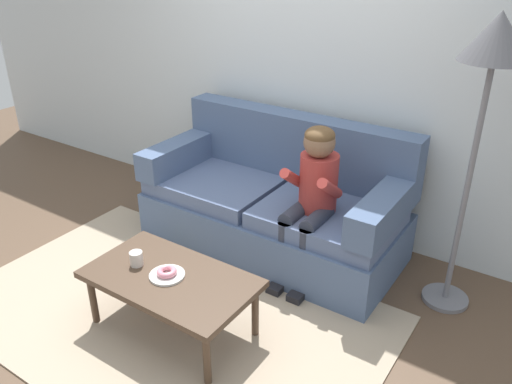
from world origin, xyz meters
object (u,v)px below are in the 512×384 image
(couch, at_px, (276,205))
(mug, at_px, (136,259))
(person_child, at_px, (313,191))
(toy_controller, at_px, (160,264))
(coffee_table, at_px, (171,282))
(floor_lamp, at_px, (492,65))
(donut, at_px, (167,272))

(couch, bearing_deg, mug, -101.60)
(person_child, bearing_deg, toy_controller, -151.04)
(toy_controller, bearing_deg, couch, 26.60)
(coffee_table, bearing_deg, person_child, 66.97)
(coffee_table, height_order, floor_lamp, floor_lamp)
(couch, xyz_separation_m, toy_controller, (-0.54, -0.74, -0.33))
(mug, distance_m, toy_controller, 0.69)
(couch, relative_size, coffee_table, 1.90)
(donut, height_order, mug, mug)
(coffee_table, xyz_separation_m, toy_controller, (-0.54, 0.44, -0.33))
(floor_lamp, bearing_deg, person_child, -164.68)
(couch, bearing_deg, toy_controller, -126.16)
(toy_controller, xyz_separation_m, floor_lamp, (1.86, 0.77, 1.54))
(floor_lamp, bearing_deg, toy_controller, -157.35)
(coffee_table, distance_m, floor_lamp, 2.17)
(person_child, height_order, floor_lamp, floor_lamp)
(toy_controller, bearing_deg, floor_lamp, -4.58)
(person_child, distance_m, toy_controller, 1.27)
(person_child, relative_size, floor_lamp, 0.60)
(person_child, distance_m, floor_lamp, 1.30)
(coffee_table, distance_m, toy_controller, 0.77)
(coffee_table, xyz_separation_m, mug, (-0.25, -0.02, 0.09))
(donut, relative_size, floor_lamp, 0.06)
(person_child, xyz_separation_m, floor_lamp, (0.90, 0.25, 0.90))
(couch, height_order, floor_lamp, floor_lamp)
(person_child, height_order, toy_controller, person_child)
(mug, xyz_separation_m, floor_lamp, (1.56, 1.24, 1.13))
(floor_lamp, bearing_deg, couch, -178.43)
(couch, height_order, person_child, person_child)
(floor_lamp, bearing_deg, coffee_table, -137.20)
(person_child, relative_size, mug, 12.24)
(floor_lamp, bearing_deg, mug, -141.51)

